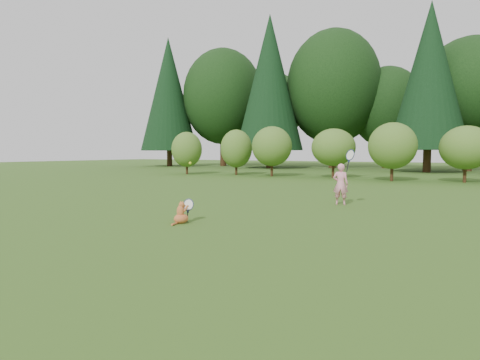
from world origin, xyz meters
The scene contains 6 objects.
ground centered at (0.00, 0.00, 0.00)m, with size 100.00×100.00×0.00m, color #265117.
shrub_row centered at (0.00, 13.00, 1.40)m, with size 28.00×3.00×2.80m, color #4B7424, non-canonical shape.
woodland_backdrop centered at (0.00, 23.00, 7.50)m, with size 48.00×10.00×15.00m, color black, non-canonical shape.
child centered at (1.99, 2.87, 0.56)m, with size 0.63×0.43×1.58m.
cat centered at (0.12, -1.28, 0.22)m, with size 0.35×0.63×0.57m.
tennis_ball centered at (-1.49, 1.12, 1.06)m, with size 0.07×0.07×0.07m.
Camera 1 is at (4.88, -7.25, 1.35)m, focal length 30.00 mm.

